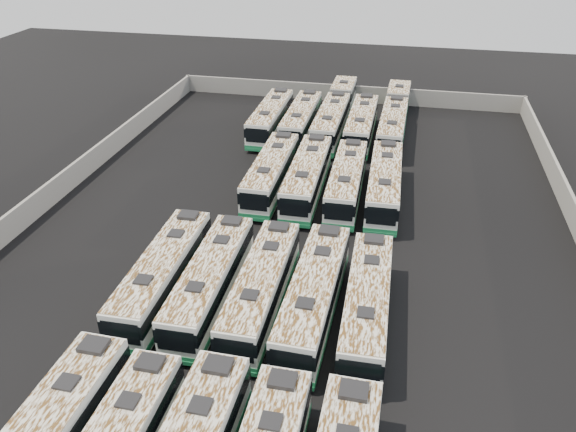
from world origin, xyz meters
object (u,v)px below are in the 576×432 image
object	(u,v)px
bus_back_far_right	(394,117)
bus_midback_left	(271,173)
bus_midfront_right	(314,296)
bus_back_far_left	(271,118)
bus_midfront_center	(261,288)
bus_midfront_far_left	(163,274)
bus_midback_center	(307,177)
bus_back_center	(335,112)
bus_midback_far_right	(384,184)
bus_midfront_left	(211,281)
bus_back_right	(361,125)
bus_back_left	(301,120)
bus_midback_right	(347,181)
bus_midfront_far_right	(367,304)

from	to	relation	value
bus_back_far_right	bus_midback_left	bearing A→B (deg)	-119.60
bus_midfront_right	bus_back_far_left	bearing A→B (deg)	109.78
bus_midback_left	bus_back_far_left	bearing A→B (deg)	103.55
bus_midfront_center	bus_back_far_right	world-z (taller)	bus_back_far_right
bus_midfront_far_left	bus_midback_center	world-z (taller)	bus_midback_center
bus_midfront_right	bus_back_center	distance (m)	34.89
bus_midfront_right	bus_midback_far_right	bearing A→B (deg)	79.97
bus_midfront_left	bus_back_far_right	distance (m)	36.12
bus_back_right	bus_midfront_left	bearing A→B (deg)	-102.52
bus_back_far_left	bus_back_left	bearing A→B (deg)	1.23
bus_back_left	bus_back_center	size ratio (longest dim) A/B	0.63
bus_midfront_far_left	bus_midfront_right	world-z (taller)	bus_midfront_right
bus_midback_center	bus_back_left	xyz separation A→B (m)	(-3.36, 14.46, -0.04)
bus_midback_left	bus_back_far_left	distance (m)	14.59
bus_back_right	bus_back_left	bearing A→B (deg)	179.78
bus_midfront_far_left	bus_midback_center	distance (m)	18.12
bus_midback_center	bus_back_center	bearing A→B (deg)	88.79
bus_midfront_far_left	bus_midback_right	size ratio (longest dim) A/B	1.01
bus_midfront_center	bus_midfront_right	distance (m)	3.50
bus_back_right	bus_midback_center	bearing A→B (deg)	-103.59
bus_midfront_center	bus_midback_far_right	world-z (taller)	bus_midback_far_right
bus_midfront_far_left	bus_midfront_center	xyz separation A→B (m)	(6.89, -0.05, -0.02)
bus_midback_left	bus_midback_center	xyz separation A→B (m)	(3.41, -0.20, 0.03)
bus_midfront_left	bus_midfront_far_right	size ratio (longest dim) A/B	1.01
bus_midfront_left	bus_back_left	xyz separation A→B (m)	(0.11, 31.24, 0.02)
bus_midback_left	bus_back_left	size ratio (longest dim) A/B	1.01
bus_midfront_far_right	bus_back_left	world-z (taller)	bus_back_left
bus_midback_left	bus_back_right	bearing A→B (deg)	63.81
bus_midfront_left	bus_back_left	distance (m)	31.24
bus_back_far_left	bus_back_right	world-z (taller)	bus_back_far_left
bus_back_far_left	bus_midfront_right	bearing A→B (deg)	-71.71
bus_midfront_center	bus_back_far_left	size ratio (longest dim) A/B	0.98
bus_midfront_center	bus_back_right	distance (m)	31.44
bus_midfront_left	bus_midback_right	world-z (taller)	bus_midfront_left
bus_back_far_left	bus_back_right	distance (m)	10.40
bus_midfront_center	bus_midback_right	distance (m)	17.18
bus_back_far_right	bus_midback_far_right	bearing A→B (deg)	-89.07
bus_midfront_left	bus_back_far_right	xyz separation A→B (m)	(10.48, 34.57, 0.01)
bus_midfront_left	bus_back_left	world-z (taller)	bus_back_left
bus_midfront_center	bus_midfront_left	bearing A→B (deg)	179.07
bus_back_far_left	bus_back_left	distance (m)	3.54
bus_midback_left	bus_midback_right	xyz separation A→B (m)	(7.01, -0.22, -0.03)
bus_midback_center	bus_back_right	world-z (taller)	bus_midback_center
bus_back_far_left	bus_back_left	size ratio (longest dim) A/B	1.01
bus_midback_right	bus_back_center	distance (m)	18.12
bus_midfront_right	bus_midback_center	distance (m)	17.33
bus_midback_left	bus_back_center	xyz separation A→B (m)	(3.51, 17.56, 0.02)
bus_back_right	bus_back_far_left	bearing A→B (deg)	-179.66
bus_midback_center	bus_midback_far_right	world-z (taller)	bus_midback_center
bus_midfront_left	bus_midback_far_right	size ratio (longest dim) A/B	0.98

